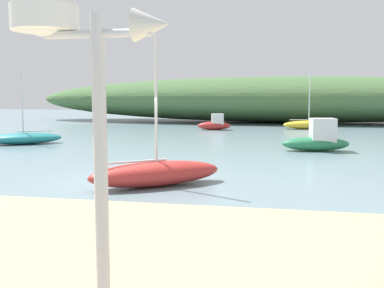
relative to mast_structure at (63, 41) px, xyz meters
name	(u,v)px	position (x,y,z in m)	size (l,w,h in m)	color
ground_plane	(138,179)	(-2.33, 9.10, -3.02)	(120.00, 120.00, 0.00)	gray
distant_hill	(287,99)	(2.77, 39.24, -0.85)	(49.76, 11.21, 4.35)	#476B3D
mast_structure	(63,41)	(0.00, 0.00, 0.00)	(1.37, 0.56, 3.37)	silver
motorboat_outer_mooring	(215,124)	(-2.67, 28.65, -2.58)	(2.59, 1.41, 1.20)	#B72D28
motorboat_by_sandbar	(318,140)	(3.70, 17.27, -2.49)	(3.22, 1.51, 1.51)	#287A4C
sailboat_far_left	(157,173)	(-1.52, 8.31, -2.65)	(3.80, 3.24, 4.40)	#B72D28
sailboat_west_reach	(24,138)	(-11.28, 17.30, -2.71)	(4.06, 3.32, 4.13)	teal
sailboat_off_point	(309,125)	(4.23, 30.69, -2.67)	(4.04, 1.90, 4.38)	gold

